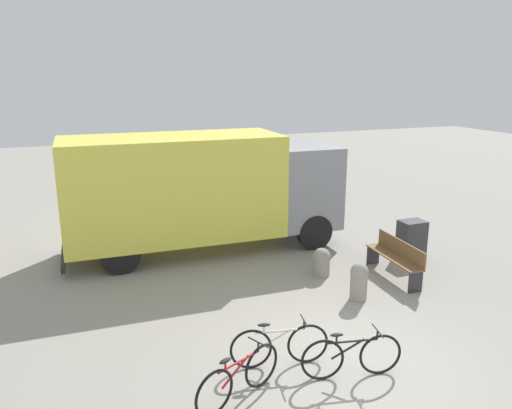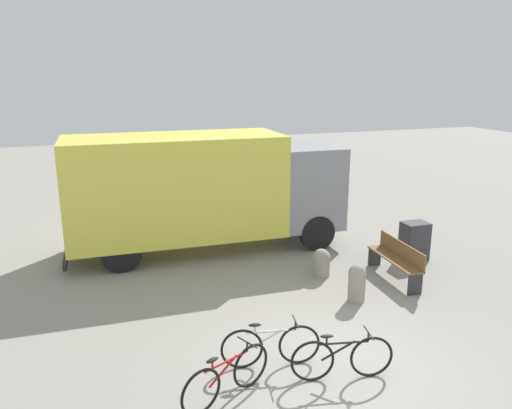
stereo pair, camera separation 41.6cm
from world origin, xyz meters
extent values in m
plane|color=gray|center=(0.00, 0.00, 0.00)|extent=(60.00, 60.00, 0.00)
cube|color=#EAE04C|center=(-1.47, 6.50, 1.85)|extent=(5.77, 2.51, 2.71)
cube|color=gray|center=(2.25, 6.36, 1.65)|extent=(1.83, 2.26, 2.31)
cube|color=black|center=(-4.36, 6.61, 0.27)|extent=(0.18, 2.18, 0.16)
cylinder|color=black|center=(2.29, 7.34, 0.50)|extent=(1.00, 0.32, 0.99)
cylinder|color=black|center=(2.21, 5.38, 0.50)|extent=(1.00, 0.32, 0.99)
cylinder|color=black|center=(-2.99, 7.55, 0.50)|extent=(1.00, 0.32, 0.99)
cylinder|color=black|center=(-3.07, 5.58, 0.50)|extent=(1.00, 0.32, 0.99)
cube|color=brown|center=(3.02, 2.88, 0.51)|extent=(0.54, 1.96, 0.03)
cube|color=brown|center=(3.20, 2.87, 0.71)|extent=(0.18, 1.93, 0.42)
cube|color=#2D2D33|center=(2.95, 1.96, 0.25)|extent=(0.34, 0.07, 0.50)
cube|color=#2D2D33|center=(3.08, 3.79, 0.25)|extent=(0.34, 0.07, 0.50)
torus|color=black|center=(-2.48, -0.35, 0.36)|extent=(0.67, 0.33, 0.72)
torus|color=black|center=(-1.59, 0.05, 0.36)|extent=(0.67, 0.33, 0.72)
cylinder|color=red|center=(-2.04, -0.15, 0.65)|extent=(0.77, 0.37, 0.04)
cylinder|color=red|center=(-2.10, -0.18, 0.51)|extent=(0.52, 0.26, 0.33)
cylinder|color=red|center=(-2.28, -0.26, 0.70)|extent=(0.03, 0.03, 0.12)
ellipsoid|color=black|center=(-2.28, -0.26, 0.78)|extent=(0.24, 0.17, 0.05)
cylinder|color=black|center=(-1.66, 0.02, 0.72)|extent=(0.03, 0.03, 0.15)
cylinder|color=black|center=(-1.66, 0.02, 0.80)|extent=(0.20, 0.41, 0.02)
torus|color=black|center=(-1.57, 0.55, 0.36)|extent=(0.71, 0.19, 0.72)
torus|color=black|center=(-0.61, 0.36, 0.36)|extent=(0.71, 0.19, 0.72)
cylinder|color=silver|center=(-1.09, 0.46, 0.65)|extent=(0.82, 0.20, 0.04)
cylinder|color=silver|center=(-1.16, 0.47, 0.51)|extent=(0.55, 0.15, 0.33)
cylinder|color=silver|center=(-1.35, 0.51, 0.70)|extent=(0.03, 0.03, 0.12)
ellipsoid|color=black|center=(-1.35, 0.51, 0.78)|extent=(0.23, 0.13, 0.05)
cylinder|color=black|center=(-0.68, 0.37, 0.72)|extent=(0.03, 0.03, 0.15)
cylinder|color=black|center=(-0.68, 0.37, 0.80)|extent=(0.11, 0.44, 0.02)
torus|color=black|center=(-0.62, -0.17, 0.36)|extent=(0.71, 0.20, 0.72)
torus|color=black|center=(0.33, -0.38, 0.36)|extent=(0.71, 0.20, 0.72)
cylinder|color=black|center=(-0.14, -0.28, 0.65)|extent=(0.82, 0.21, 0.04)
cylinder|color=black|center=(-0.22, -0.26, 0.51)|extent=(0.55, 0.15, 0.33)
cylinder|color=black|center=(-0.41, -0.22, 0.70)|extent=(0.03, 0.03, 0.12)
ellipsoid|color=black|center=(-0.41, -0.22, 0.78)|extent=(0.23, 0.14, 0.05)
cylinder|color=black|center=(0.26, -0.36, 0.72)|extent=(0.03, 0.03, 0.15)
cylinder|color=black|center=(0.26, -0.36, 0.80)|extent=(0.12, 0.43, 0.02)
cylinder|color=gray|center=(1.56, 2.14, 0.32)|extent=(0.37, 0.37, 0.64)
sphere|color=gray|center=(1.56, 2.14, 0.64)|extent=(0.39, 0.39, 0.39)
cylinder|color=gray|center=(1.47, 3.63, 0.24)|extent=(0.42, 0.42, 0.47)
sphere|color=gray|center=(1.47, 3.63, 0.47)|extent=(0.44, 0.44, 0.44)
cube|color=#38383D|center=(4.30, 3.82, 0.51)|extent=(0.66, 0.50, 1.01)
camera|label=1|loc=(-4.23, -6.34, 4.81)|focal=35.00mm
camera|label=2|loc=(-3.85, -6.48, 4.81)|focal=35.00mm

